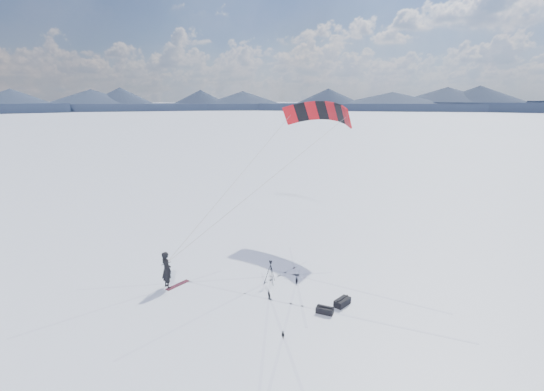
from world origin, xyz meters
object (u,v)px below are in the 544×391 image
gear_bag_b (325,310)px  snowkiter (168,287)px  snowboard (178,285)px  gear_bag_a (342,302)px  tripod (271,269)px

gear_bag_b → snowkiter: bearing=-174.7°
gear_bag_b → snowboard: bearing=-177.3°
snowboard → gear_bag_a: gear_bag_a is taller
gear_bag_a → gear_bag_b: gear_bag_a is taller
gear_bag_a → snowboard: bearing=119.3°
snowboard → gear_bag_a: size_ratio=1.45×
snowkiter → gear_bag_b: snowkiter is taller
snowboard → gear_bag_a: (6.40, -5.55, 0.15)m
tripod → gear_bag_a: 4.14m
snowkiter → gear_bag_b: bearing=-148.7°
snowboard → tripod: 4.92m
snowkiter → tripod: (4.95, -1.98, 0.81)m
snowboard → tripod: size_ratio=1.10×
tripod → gear_bag_b: size_ratio=1.52×
gear_bag_a → gear_bag_b: size_ratio=1.16×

